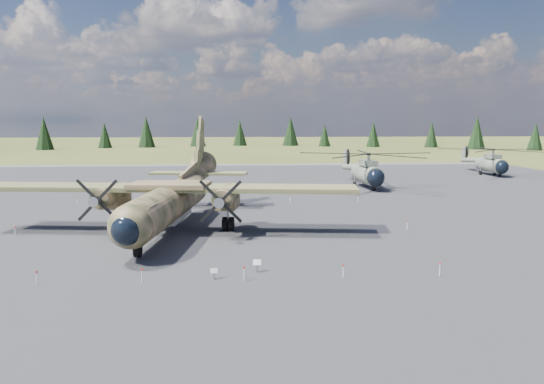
{
  "coord_description": "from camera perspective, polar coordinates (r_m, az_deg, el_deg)",
  "views": [
    {
      "loc": [
        1.33,
        -44.16,
        9.53
      ],
      "look_at": [
        4.85,
        2.0,
        3.2
      ],
      "focal_mm": 35.0,
      "sensor_mm": 36.0,
      "label": 1
    }
  ],
  "objects": [
    {
      "name": "treeline",
      "position": [
        46.38,
        -1.17,
        2.04
      ],
      "size": [
        306.43,
        312.45,
        10.96
      ],
      "color": "black",
      "rests_on": "ground"
    },
    {
      "name": "info_placard_right",
      "position": [
        33.65,
        -1.62,
        -7.72
      ],
      "size": [
        0.52,
        0.25,
        0.8
      ],
      "rotation": [
        0.0,
        0.0,
        -0.07
      ],
      "color": "gray",
      "rests_on": "ground"
    },
    {
      "name": "ground",
      "position": [
        45.2,
        -5.96,
        -4.43
      ],
      "size": [
        500.0,
        500.0,
        0.0
      ],
      "primitive_type": "plane",
      "color": "brown",
      "rests_on": "ground"
    },
    {
      "name": "helicopter_near",
      "position": [
        75.0,
        10.2,
        3.07
      ],
      "size": [
        20.53,
        23.57,
        4.97
      ],
      "rotation": [
        0.0,
        0.0,
        0.05
      ],
      "color": "gray",
      "rests_on": "ground"
    },
    {
      "name": "info_placard_left",
      "position": [
        32.39,
        -6.26,
        -8.54
      ],
      "size": [
        0.46,
        0.28,
        0.68
      ],
      "rotation": [
        0.0,
        0.0,
        0.24
      ],
      "color": "gray",
      "rests_on": "ground"
    },
    {
      "name": "transport_plane",
      "position": [
        47.15,
        -10.61,
        -0.28
      ],
      "size": [
        32.0,
        28.88,
        10.53
      ],
      "rotation": [
        0.0,
        0.0,
        -0.13
      ],
      "color": "#31371E",
      "rests_on": "ground"
    },
    {
      "name": "apron",
      "position": [
        55.01,
        -5.68,
        -2.23
      ],
      "size": [
        120.0,
        120.0,
        0.04
      ],
      "primitive_type": "cube",
      "color": "slate",
      "rests_on": "ground"
    },
    {
      "name": "helicopter_mid",
      "position": [
        98.41,
        22.54,
        3.55
      ],
      "size": [
        18.4,
        21.54,
        4.61
      ],
      "rotation": [
        0.0,
        0.0,
        0.02
      ],
      "color": "gray",
      "rests_on": "ground"
    },
    {
      "name": "barrier_fence",
      "position": [
        45.04,
        -6.56,
        -3.82
      ],
      "size": [
        33.12,
        29.62,
        0.85
      ],
      "color": "silver",
      "rests_on": "ground"
    }
  ]
}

